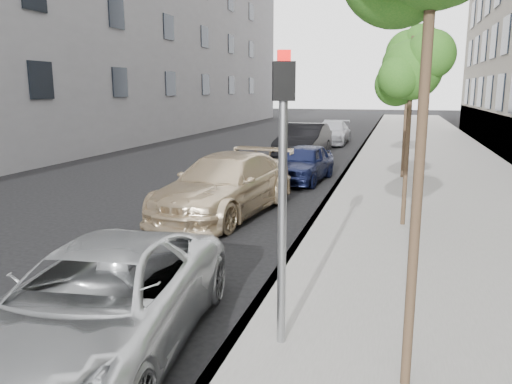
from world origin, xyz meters
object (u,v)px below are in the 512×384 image
at_px(signal_pole, 283,169).
at_px(sedan_rear, 332,132).
at_px(sedan_black, 304,142).
at_px(sedan_blue, 303,163).
at_px(minivan, 99,303).
at_px(tree_far, 410,53).
at_px(suv, 225,185).
at_px(tree_mid, 413,70).

height_order(signal_pole, sedan_rear, signal_pole).
bearing_deg(sedan_rear, sedan_black, -92.13).
bearing_deg(sedan_blue, minivan, -85.15).
bearing_deg(tree_far, signal_pole, -96.70).
relative_size(sedan_blue, sedan_black, 0.76).
bearing_deg(suv, minivan, -74.43).
distance_m(signal_pole, minivan, 2.69).
xyz_separation_m(minivan, suv, (-0.86, 6.95, 0.10)).
xyz_separation_m(sedan_blue, sedan_black, (-0.96, 5.22, 0.17)).
height_order(sedan_black, sedan_rear, sedan_black).
bearing_deg(sedan_blue, tree_far, 23.26).
relative_size(tree_far, minivan, 1.08).
distance_m(tree_mid, signal_pole, 6.30).
relative_size(minivan, sedan_black, 0.95).
distance_m(tree_mid, minivan, 8.04).
relative_size(minivan, sedan_blue, 1.24).
bearing_deg(sedan_black, suv, -88.61).
bearing_deg(signal_pole, tree_far, 64.79).
xyz_separation_m(signal_pole, minivan, (-2.06, -0.63, -1.60)).
height_order(tree_mid, suv, tree_mid).
height_order(minivan, sedan_black, sedan_black).
relative_size(sedan_black, sedan_rear, 1.08).
height_order(tree_mid, tree_far, tree_far).
height_order(tree_mid, sedan_blue, tree_mid).
bearing_deg(sedan_blue, suv, -95.88).
bearing_deg(signal_pole, minivan, 178.58).
xyz_separation_m(signal_pole, sedan_black, (-2.82, 16.66, -1.44)).
bearing_deg(tree_mid, minivan, -118.04).
bearing_deg(suv, sedan_rear, 97.15).
height_order(tree_mid, signal_pole, tree_mid).
xyz_separation_m(signal_pole, sedan_rear, (-2.50, 23.97, -1.59)).
relative_size(sedan_blue, sedan_rear, 0.82).
height_order(minivan, sedan_rear, sedan_rear).
distance_m(tree_mid, sedan_blue, 7.01).
bearing_deg(tree_mid, sedan_black, 111.90).
height_order(tree_far, sedan_black, tree_far).
relative_size(tree_mid, signal_pole, 1.24).
xyz_separation_m(suv, sedan_rear, (0.42, 17.65, -0.09)).
height_order(tree_mid, sedan_rear, tree_mid).
distance_m(tree_far, sedan_rear, 12.68).
bearing_deg(sedan_rear, minivan, -88.57).
relative_size(suv, sedan_blue, 1.38).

